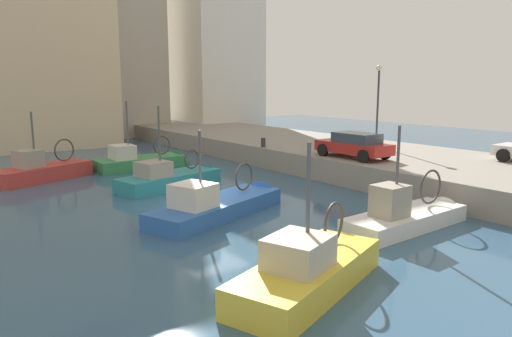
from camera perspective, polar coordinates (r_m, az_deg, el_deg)
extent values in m
plane|color=#335675|center=(20.14, -5.50, -4.34)|extent=(80.00, 80.00, 0.00)
cube|color=gray|center=(27.59, 15.41, 0.57)|extent=(9.00, 56.00, 1.20)
cube|color=#BC3833|center=(27.47, -23.87, -1.25)|extent=(5.31, 3.47, 1.54)
cone|color=#BC3833|center=(29.12, -19.23, -0.34)|extent=(1.42, 1.81, 1.59)
cube|color=#9E7A51|center=(27.35, -23.97, 0.17)|extent=(5.08, 3.27, 0.08)
cube|color=gray|center=(26.90, -25.28, 1.00)|extent=(1.47, 1.45, 0.93)
cylinder|color=#4C4C51|center=(26.97, -24.82, 3.06)|extent=(0.10, 0.10, 2.87)
torus|color=#3F3833|center=(28.04, -21.71, 2.04)|extent=(1.17, 0.52, 1.22)
sphere|color=white|center=(27.47, -27.63, -1.06)|extent=(0.32, 0.32, 0.32)
cube|color=#2D60B7|center=(18.60, -4.58, -5.55)|extent=(6.41, 3.74, 1.23)
cone|color=#2D60B7|center=(21.27, 1.27, -3.51)|extent=(1.39, 1.88, 1.68)
cube|color=#896B4C|center=(18.46, -4.61, -3.90)|extent=(6.13, 3.52, 0.08)
cube|color=beige|center=(17.38, -7.40, -3.22)|extent=(1.68, 1.73, 0.88)
cylinder|color=#4C4C51|center=(17.47, -6.61, -0.05)|extent=(0.10, 0.10, 2.80)
torus|color=#3F3833|center=(19.64, -1.46, -0.97)|extent=(1.11, 0.45, 1.15)
sphere|color=white|center=(17.92, -10.90, -5.71)|extent=(0.32, 0.32, 0.32)
cube|color=white|center=(17.80, 17.17, -6.72)|extent=(5.18, 1.79, 1.16)
cone|color=white|center=(20.19, 21.95, -5.01)|extent=(0.94, 1.51, 1.48)
cube|color=#896B4C|center=(17.66, 17.26, -5.09)|extent=(4.97, 1.65, 0.08)
cube|color=gray|center=(16.77, 15.53, -3.73)|extent=(1.11, 1.00, 1.10)
cylinder|color=#4C4C51|center=(16.83, 16.34, -0.36)|extent=(0.10, 0.10, 3.10)
torus|color=#3F3833|center=(18.66, 19.91, -2.06)|extent=(1.29, 0.12, 1.29)
sphere|color=white|center=(17.09, 11.70, -6.56)|extent=(0.32, 0.32, 0.32)
cube|color=teal|center=(23.72, -10.15, -2.23)|extent=(5.42, 2.82, 1.37)
cone|color=teal|center=(25.59, -5.01, -1.19)|extent=(1.22, 1.76, 1.60)
cube|color=#9E7A51|center=(23.59, -10.20, -0.76)|extent=(5.19, 2.64, 0.08)
cube|color=gray|center=(22.98, -12.02, -0.09)|extent=(1.59, 1.57, 0.74)
cylinder|color=#4C4C51|center=(23.03, -11.33, 3.12)|extent=(0.10, 0.10, 3.33)
torus|color=#3F3833|center=(24.40, -7.58, 1.10)|extent=(0.98, 0.28, 0.98)
sphere|color=white|center=(23.56, -14.60, -1.97)|extent=(0.32, 0.32, 0.32)
cube|color=gold|center=(12.30, 6.15, -14.05)|extent=(5.35, 3.38, 1.51)
cone|color=gold|center=(14.73, 11.43, -10.01)|extent=(1.39, 1.80, 1.59)
cube|color=#B2A893|center=(12.04, 6.21, -11.10)|extent=(5.11, 3.18, 0.08)
cube|color=#B7AD99|center=(11.46, 5.04, -9.90)|extent=(1.82, 1.73, 0.78)
cylinder|color=#4C4C51|center=(11.51, 6.17, -4.28)|extent=(0.10, 0.10, 2.99)
torus|color=#3F3833|center=(13.03, 9.17, -6.35)|extent=(1.10, 0.46, 1.14)
sphere|color=white|center=(11.49, -1.90, -14.58)|extent=(0.32, 0.32, 0.32)
cube|color=#388951|center=(29.32, -13.52, 0.02)|extent=(5.13, 2.01, 1.32)
cone|color=#388951|center=(30.57, -8.52, 0.60)|extent=(0.92, 1.78, 1.77)
cube|color=#9E7A51|center=(29.23, -13.57, 1.17)|extent=(4.93, 1.86, 0.08)
cube|color=beige|center=(28.77, -15.50, 1.86)|extent=(1.25, 1.35, 0.84)
cylinder|color=#4C4C51|center=(28.76, -14.93, 4.35)|extent=(0.10, 0.10, 3.37)
torus|color=#3F3833|center=(29.72, -11.09, 2.72)|extent=(1.13, 0.09, 1.12)
sphere|color=white|center=(29.73, -17.08, 0.38)|extent=(0.32, 0.32, 0.32)
cylinder|color=black|center=(26.35, 27.18, 1.39)|extent=(0.24, 0.65, 0.64)
cube|color=red|center=(25.19, 11.42, 2.47)|extent=(1.73, 4.03, 0.54)
cube|color=#384756|center=(25.00, 11.81, 3.58)|extent=(1.49, 2.27, 0.49)
cylinder|color=black|center=(25.53, 7.90, 2.18)|extent=(0.24, 0.65, 0.64)
cylinder|color=black|center=(26.71, 10.34, 2.46)|extent=(0.24, 0.65, 0.64)
cylinder|color=black|center=(23.74, 12.60, 1.43)|extent=(0.24, 0.65, 0.64)
cylinder|color=black|center=(25.00, 14.97, 1.76)|extent=(0.24, 0.65, 0.64)
cylinder|color=#2D2D33|center=(28.82, 0.86, 3.10)|extent=(0.28, 0.28, 0.55)
cylinder|color=#38383D|center=(29.82, 14.16, 6.84)|extent=(0.12, 0.12, 4.50)
sphere|color=#F2EACC|center=(29.78, 14.36, 11.45)|extent=(0.36, 0.36, 0.36)
cube|color=silver|center=(49.41, -4.85, 15.17)|extent=(7.23, 7.11, 18.70)
cube|color=#B2A899|center=(48.19, -17.67, 16.57)|extent=(9.53, 7.11, 21.55)
cube|color=beige|center=(42.40, -25.02, 12.49)|extent=(10.79, 8.97, 14.84)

